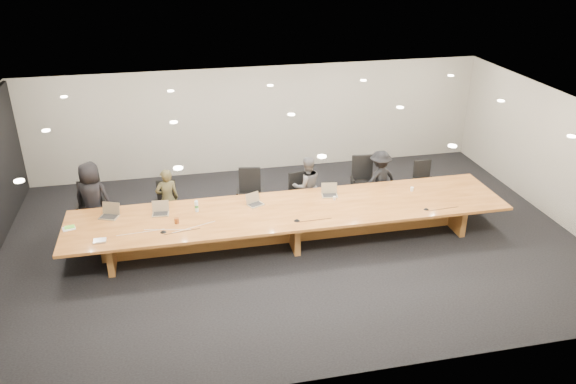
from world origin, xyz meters
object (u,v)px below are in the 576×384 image
Objects in this scene: laptop_a at (108,211)px; mic_center at (297,220)px; laptop_b at (160,209)px; mic_left at (163,232)px; chair_left at (167,203)px; paper_cup_near at (335,198)px; chair_mid_left at (250,194)px; chair_mid_right at (301,194)px; amber_mug at (177,221)px; mic_right at (426,209)px; av_box at (100,241)px; laptop_c at (255,200)px; laptop_d at (330,190)px; person_c at (307,186)px; paper_cup_far at (412,189)px; chair_far_left at (91,208)px; person_d at (379,179)px; person_a at (93,199)px; person_b at (168,199)px; water_bottle at (197,206)px; chair_far_right at (425,182)px; conference_table at (291,219)px; chair_right at (364,181)px.

laptop_a is 2.88× the size of mic_center.
mic_left is (0.04, -0.75, -0.12)m from laptop_b.
paper_cup_near is (3.49, -1.10, 0.29)m from chair_left.
chair_mid_right is at bearing 6.84° from chair_mid_left.
mic_right is (5.02, -0.48, -0.04)m from amber_mug.
av_box is at bearing -163.45° from amber_mug.
chair_mid_right is at bearing -2.55° from chair_left.
chair_left is 3.67m from paper_cup_near.
laptop_d is at bearing -21.63° from laptop_c.
person_c is at bearing 69.75° from mic_center.
chair_left is at bearing 168.91° from paper_cup_far.
chair_far_left is at bearing 151.43° from laptop_b.
person_d is at bearing 14.68° from laptop_b.
person_a is 13.06× the size of mic_center.
paper_cup_far is (5.25, -0.86, 0.11)m from person_b.
laptop_a is at bearing -179.50° from laptop_b.
chair_mid_right is 11.13× the size of paper_cup_far.
amber_mug is (0.31, -0.44, -0.07)m from laptop_b.
person_c is 3.34m from laptop_b.
person_b is 3.59m from paper_cup_near.
person_b is 15.31× the size of paper_cup_far.
water_bottle reaches higher than av_box.
chair_far_right is at bearing 12.18° from av_box.
chair_far_left is at bearing 168.16° from paper_cup_near.
av_box is at bearing -170.77° from paper_cup_near.
mic_right is at bearing -19.95° from chair_far_left.
water_bottle is 2.02m from av_box.
person_d reaches higher than laptop_d.
mic_center is 2.71m from mic_right.
conference_table is 4.28m from chair_far_left.
chair_far_right is at bearing 169.07° from person_b.
laptop_a is (-4.24, -0.73, 0.19)m from person_c.
paper_cup_far is (5.40, -0.03, -0.09)m from laptop_b.
chair_mid_right is at bearing 131.28° from laptop_d.
mic_left is (-0.09, -1.76, 0.27)m from chair_left.
paper_cup_near is (0.99, 0.23, 0.27)m from conference_table.
mic_center reaches higher than mic_right.
av_box is at bearing -156.81° from chair_right.
chair_far_left reaches higher than amber_mug.
chair_left is at bearing 177.06° from chair_far_right.
chair_left is at bearing -17.71° from person_d.
chair_mid_left is 1.14× the size of chair_far_right.
person_d is at bearing 169.11° from person_b.
chair_far_left is 3.54m from laptop_c.
amber_mug is (-4.68, -1.29, 0.11)m from person_d.
chair_far_right is at bearing -5.33° from chair_far_left.
mic_right is at bearing -1.84° from mic_left.
chair_far_left is 1.87m from av_box.
paper_cup_near is (3.62, -0.10, -0.09)m from laptop_b.
person_b is at bearing -83.64° from chair_left.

